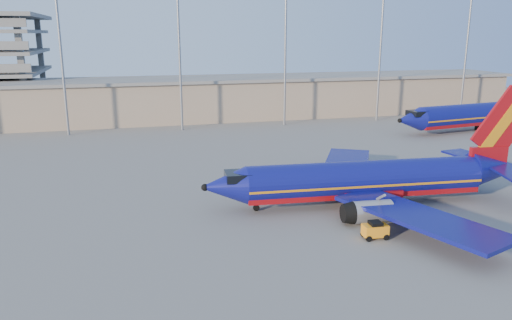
{
  "coord_description": "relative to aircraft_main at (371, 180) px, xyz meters",
  "views": [
    {
      "loc": [
        -15.39,
        -45.96,
        17.42
      ],
      "look_at": [
        -1.74,
        5.02,
        4.0
      ],
      "focal_mm": 35.0,
      "sensor_mm": 36.0,
      "label": 1
    }
  ],
  "objects": [
    {
      "name": "baggage_tug",
      "position": [
        -3.9,
        -8.44,
        -1.8
      ],
      "size": [
        2.23,
        1.42,
        1.55
      ],
      "rotation": [
        0.0,
        0.0,
        -0.06
      ],
      "color": "orange",
      "rests_on": "ground"
    },
    {
      "name": "aircraft_main",
      "position": [
        0.0,
        0.0,
        0.0
      ],
      "size": [
        36.06,
        34.58,
        12.21
      ],
      "rotation": [
        0.0,
        0.0,
        -0.08
      ],
      "color": "navy",
      "rests_on": "ground"
    },
    {
      "name": "light_mast_row",
      "position": [
        -4.07,
        46.97,
        14.95
      ],
      "size": [
        101.6,
        1.6,
        28.65
      ],
      "color": "gray",
      "rests_on": "ground"
    },
    {
      "name": "ground",
      "position": [
        -9.07,
        0.97,
        -2.61
      ],
      "size": [
        220.0,
        220.0,
        0.0
      ],
      "primitive_type": "plane",
      "color": "slate",
      "rests_on": "ground"
    },
    {
      "name": "aircraft_second",
      "position": [
        39.59,
        32.37,
        0.42
      ],
      "size": [
        38.87,
        15.05,
        13.2
      ],
      "rotation": [
        0.0,
        0.0,
        0.14
      ],
      "color": "navy",
      "rests_on": "ground"
    },
    {
      "name": "terminal_building",
      "position": [
        0.93,
        58.97,
        1.71
      ],
      "size": [
        122.0,
        16.0,
        8.5
      ],
      "color": "gray",
      "rests_on": "ground"
    }
  ]
}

